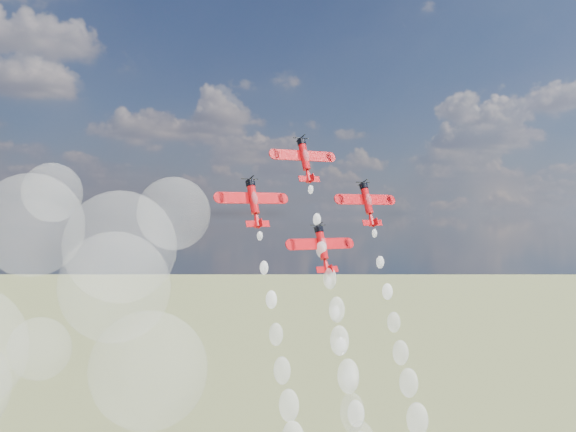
% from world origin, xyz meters
% --- Properties ---
extents(plane_lead, '(13.99, 6.13, 9.62)m').
position_xyz_m(plane_lead, '(0.61, 13.11, 102.00)').
color(plane_lead, red).
rests_on(plane_lead, ground).
extents(plane_left, '(13.99, 6.13, 9.62)m').
position_xyz_m(plane_left, '(-13.23, 9.81, 92.90)').
color(plane_left, red).
rests_on(plane_left, ground).
extents(plane_right, '(13.99, 6.13, 9.62)m').
position_xyz_m(plane_right, '(14.45, 9.81, 92.90)').
color(plane_right, red).
rests_on(plane_right, ground).
extents(plane_slot, '(13.99, 6.13, 9.62)m').
position_xyz_m(plane_slot, '(0.61, 6.51, 83.79)').
color(plane_slot, red).
rests_on(plane_slot, ground).
extents(smoke_trail_lead, '(5.75, 22.28, 56.67)m').
position_xyz_m(smoke_trail_lead, '(0.54, -4.57, 53.26)').
color(smoke_trail_lead, white).
rests_on(smoke_trail_lead, plane_lead).
extents(drifted_smoke_cloud, '(58.99, 44.05, 57.86)m').
position_xyz_m(drifted_smoke_cloud, '(-47.17, 19.64, 77.01)').
color(drifted_smoke_cloud, white).
rests_on(drifted_smoke_cloud, ground).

